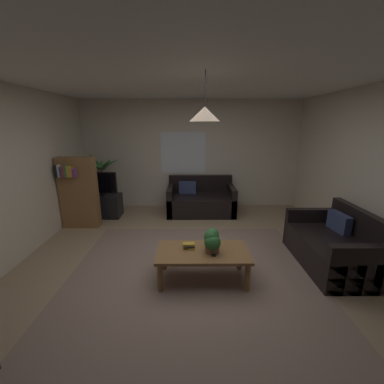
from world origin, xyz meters
The scene contains 18 objects.
floor centered at (0.00, 0.00, -0.01)m, with size 5.15×5.62×0.02m, color #9E8466.
rug centered at (0.00, -0.20, 0.00)m, with size 3.35×3.09×0.01m, color gray.
wall_back centered at (0.00, 2.84, 1.28)m, with size 5.27×0.06×2.56m, color beige.
ceiling centered at (0.00, 0.00, 2.57)m, with size 5.15×5.62×0.02m, color white.
window_pane centered at (-0.20, 2.81, 1.33)m, with size 1.07×0.01×0.99m, color white.
couch_under_window centered at (0.22, 2.30, 0.27)m, with size 1.51×0.89×0.82m.
couch_right_side centered at (2.07, 0.08, 0.27)m, with size 0.89×1.40×0.82m.
coffee_table centered at (0.14, -0.27, 0.35)m, with size 1.19×0.61×0.42m.
book_on_table_0 centered at (-0.04, -0.21, 0.43)m, with size 0.14×0.10×0.02m, color gold.
book_on_table_1 centered at (-0.04, -0.21, 0.45)m, with size 0.13×0.10×0.02m, color black.
book_on_table_2 centered at (-0.05, -0.20, 0.48)m, with size 0.16×0.09×0.03m, color gold.
remote_on_table_0 centered at (0.28, -0.34, 0.43)m, with size 0.05×0.16×0.02m, color black.
potted_plant_on_table centered at (0.25, -0.30, 0.59)m, with size 0.21×0.24×0.32m.
tv_stand centered at (-2.03, 2.06, 0.25)m, with size 0.90×0.44×0.50m, color black.
tv centered at (-2.03, 2.04, 0.76)m, with size 0.82×0.16×0.51m.
potted_palm_corner centered at (-2.10, 2.55, 0.66)m, with size 0.90×0.93×1.39m.
bookshelf_corner centered at (-2.21, 1.51, 0.72)m, with size 0.70×0.31×1.40m.
pendant_lamp centered at (0.14, -0.27, 2.11)m, with size 0.35×0.35×0.53m.
Camera 1 is at (-0.03, -3.12, 2.00)m, focal length 22.95 mm.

